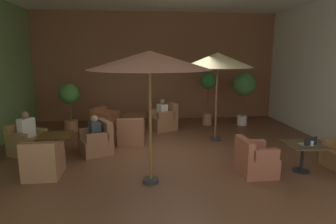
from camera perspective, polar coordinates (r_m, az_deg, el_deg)
name	(u,v)px	position (r m, az deg, el deg)	size (l,w,h in m)	color
ground_plane	(170,155)	(7.67, 0.36, -8.34)	(9.55, 8.77, 0.02)	brown
wall_back_brick	(157,67)	(11.56, -2.14, 8.80)	(9.55, 0.08, 4.16)	brown
cafe_table_front_left	(303,149)	(7.07, 24.97, -6.65)	(0.80, 0.80, 0.64)	black
armchair_front_left_east	(255,160)	(6.62, 16.67, -9.07)	(0.74, 0.79, 0.80)	#9F573E
cafe_table_front_right	(56,140)	(7.63, -21.19, -5.16)	(0.80, 0.80, 0.64)	black
armchair_front_right_north	(27,142)	(8.42, -25.95, -5.40)	(1.01, 1.02, 0.83)	olive
armchair_front_right_east	(43,162)	(6.76, -23.27, -9.01)	(0.71, 0.79, 0.83)	#9E6A46
armchair_front_right_south	(97,142)	(7.90, -13.74, -5.65)	(1.00, 1.03, 0.85)	#986344
cafe_table_mid_center	(134,119)	(9.54, -6.67, -1.34)	(0.80, 0.80, 0.64)	black
armchair_mid_center_north	(164,120)	(10.05, -0.88, -1.53)	(1.05, 1.05, 0.94)	#925F3D
armchair_mid_center_east	(105,122)	(10.11, -12.20, -1.91)	(1.02, 1.04, 0.81)	#9F5A39
armchair_mid_center_south	(131,134)	(8.53, -7.19, -4.22)	(0.80, 0.78, 0.79)	#915B3C
patio_umbrella_tall_red	(218,60)	(8.65, 9.70, 9.94)	(2.09, 2.09, 2.62)	#2D2D2D
patio_umbrella_center_beige	(150,61)	(5.53, -3.64, 9.98)	(2.35, 2.35, 2.63)	#2D2D2D
potted_tree_left_corner	(208,88)	(10.70, 7.87, 4.66)	(0.60, 0.60, 1.95)	#AA644C
potted_tree_mid_left	(70,100)	(10.16, -18.75, 2.20)	(0.68, 0.68, 1.63)	#AE6B45
potted_tree_mid_right	(244,87)	(10.91, 14.64, 4.78)	(0.85, 0.85, 1.93)	silver
patron_blue_shirt	(26,126)	(8.29, -26.05, -2.53)	(0.39, 0.45, 0.68)	silver
patron_by_window	(95,129)	(7.79, -14.18, -3.18)	(0.37, 0.42, 0.62)	#333C44
patron_with_friend	(162,109)	(9.96, -1.13, 0.57)	(0.38, 0.42, 0.62)	silver
iced_drink_cup	(312,143)	(6.96, 26.33, -5.48)	(0.08, 0.08, 0.11)	silver
open_laptop	(309,143)	(6.98, 25.85, -5.44)	(0.33, 0.26, 0.20)	#9EA0A5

